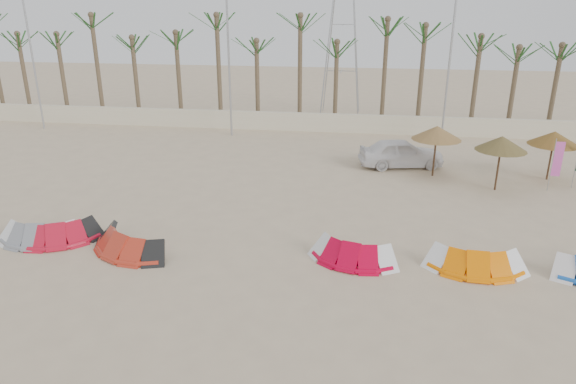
% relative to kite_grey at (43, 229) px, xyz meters
% --- Properties ---
extents(ground, '(120.00, 120.00, 0.00)m').
position_rel_kite_grey_xyz_m(ground, '(9.07, -2.87, -0.42)').
color(ground, tan).
rests_on(ground, ground).
extents(boundary_wall, '(60.00, 0.30, 1.30)m').
position_rel_kite_grey_xyz_m(boundary_wall, '(9.07, 19.13, 0.23)').
color(boundary_wall, beige).
rests_on(boundary_wall, ground).
extents(palm_line, '(52.00, 4.00, 7.70)m').
position_rel_kite_grey_xyz_m(palm_line, '(9.74, 20.63, 6.03)').
color(palm_line, brown).
rests_on(palm_line, ground).
extents(lamp_a, '(1.25, 0.14, 11.00)m').
position_rel_kite_grey_xyz_m(lamp_a, '(-10.89, 17.13, 5.35)').
color(lamp_a, '#A5A8AD').
rests_on(lamp_a, ground).
extents(lamp_b, '(1.25, 0.14, 11.00)m').
position_rel_kite_grey_xyz_m(lamp_b, '(3.11, 17.13, 5.35)').
color(lamp_b, '#A5A8AD').
rests_on(lamp_b, ground).
extents(lamp_c, '(1.25, 0.14, 11.00)m').
position_rel_kite_grey_xyz_m(lamp_c, '(17.11, 17.13, 5.35)').
color(lamp_c, '#A5A8AD').
rests_on(lamp_c, ground).
extents(pylon, '(3.00, 3.00, 14.00)m').
position_rel_kite_grey_xyz_m(pylon, '(10.07, 25.13, -0.42)').
color(pylon, '#A5A8AD').
rests_on(pylon, ground).
extents(kite_grey, '(3.27, 1.90, 0.90)m').
position_rel_kite_grey_xyz_m(kite_grey, '(0.00, 0.00, 0.00)').
color(kite_grey, gray).
rests_on(kite_grey, ground).
extents(kite_red_left, '(3.63, 2.63, 0.90)m').
position_rel_kite_grey_xyz_m(kite_red_left, '(0.69, 0.14, 0.00)').
color(kite_red_left, red).
rests_on(kite_red_left, ground).
extents(kite_red_mid, '(3.94, 2.82, 0.90)m').
position_rel_kite_grey_xyz_m(kite_red_mid, '(3.73, -0.28, 0.00)').
color(kite_red_mid, '#B52D1B').
rests_on(kite_red_mid, ground).
extents(kite_red_right, '(3.38, 2.18, 0.90)m').
position_rel_kite_grey_xyz_m(kite_red_right, '(11.85, 0.14, -0.00)').
color(kite_red_right, '#C30025').
rests_on(kite_red_right, ground).
extents(kite_orange, '(3.36, 1.64, 0.90)m').
position_rel_kite_grey_xyz_m(kite_orange, '(16.01, 0.16, 0.00)').
color(kite_orange, '#FD7200').
rests_on(kite_orange, ground).
extents(parasol_left, '(2.55, 2.55, 2.68)m').
position_rel_kite_grey_xyz_m(parasol_left, '(15.76, 10.17, 1.91)').
color(parasol_left, '#4C331E').
rests_on(parasol_left, ground).
extents(parasol_mid, '(2.41, 2.41, 2.70)m').
position_rel_kite_grey_xyz_m(parasol_mid, '(18.53, 8.38, 1.92)').
color(parasol_mid, '#4C331E').
rests_on(parasol_mid, ground).
extents(parasol_right, '(2.49, 2.49, 2.54)m').
position_rel_kite_grey_xyz_m(parasol_right, '(21.55, 10.43, 1.77)').
color(parasol_right, '#4C331E').
rests_on(parasol_right, ground).
extents(flag_pink, '(0.45, 0.04, 2.61)m').
position_rel_kite_grey_xyz_m(flag_pink, '(21.20, 8.62, 1.13)').
color(flag_pink, '#A5A8AD').
rests_on(flag_pink, ground).
extents(car, '(4.88, 2.77, 1.57)m').
position_rel_kite_grey_xyz_m(car, '(14.16, 11.56, 0.37)').
color(car, white).
rests_on(car, ground).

